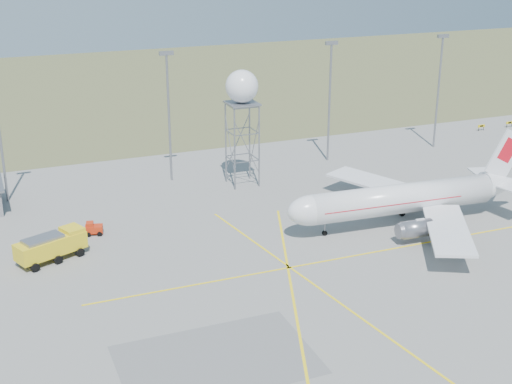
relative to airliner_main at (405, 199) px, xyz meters
name	(u,v)px	position (x,y,z in m)	size (l,w,h in m)	color
grass_strip	(131,87)	(-14.15, 103.70, -3.69)	(400.00, 120.00, 0.03)	#4F5A31
mast_b	(169,106)	(-24.15, 29.70, 8.36)	(2.20, 0.50, 20.50)	gray
mast_c	(330,92)	(3.85, 29.70, 8.36)	(2.20, 0.50, 20.50)	gray
mast_d	(439,82)	(25.85, 29.70, 8.36)	(2.20, 0.50, 20.50)	gray
taxi_sign_near	(481,126)	(41.45, 35.69, -2.82)	(1.60, 0.17, 1.20)	black
taxi_sign_far	(510,123)	(48.45, 35.69, -2.82)	(1.60, 0.17, 1.20)	black
airliner_main	(405,199)	(0.00, 0.00, 0.00)	(35.57, 34.53, 12.10)	silver
radar_tower	(242,121)	(-14.32, 23.59, 6.43)	(4.99, 4.99, 18.06)	gray
fire_truck	(53,247)	(-45.40, 6.50, -2.08)	(8.91, 5.88, 3.39)	yellow
baggage_tug	(94,230)	(-39.55, 12.36, -3.05)	(2.50, 2.20, 1.73)	red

